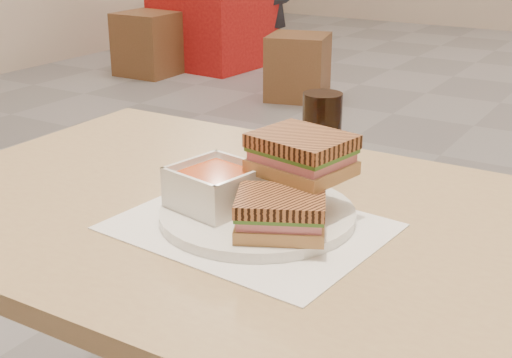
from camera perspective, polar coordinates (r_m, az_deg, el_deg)
The scene contains 10 objects.
main_table at distance 1.04m, azimuth 2.58°, elevation -9.11°, with size 1.21×0.71×0.75m.
tray_liner at distance 0.96m, azimuth -0.52°, elevation -3.91°, with size 0.37×0.30×0.00m.
plate at distance 0.98m, azimuth 0.12°, elevation -2.87°, with size 0.28×0.28×0.01m.
soup_bowl at distance 0.98m, azimuth -3.30°, elevation -0.77°, with size 0.13×0.13×0.06m.
panini_lower at distance 0.90m, azimuth 2.02°, elevation -2.82°, with size 0.14×0.14×0.05m.
panini_upper at distance 0.96m, azimuth 3.76°, elevation 2.04°, with size 0.14×0.13×0.06m.
cola_glass at distance 1.14m, azimuth 5.37°, elevation 3.64°, with size 0.06×0.06×0.14m.
bg_table_0 at distance 5.74m, azimuth -3.49°, elevation 12.59°, with size 0.82×0.82×0.68m.
bg_chair_0l at distance 5.46m, azimuth -8.73°, elevation 10.87°, with size 0.42×0.42×0.47m.
bg_chair_0r at distance 4.67m, azimuth 3.45°, elevation 9.12°, with size 0.46×0.46×0.42m.
Camera 1 is at (0.47, -2.75, 1.15)m, focal length 49.01 mm.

